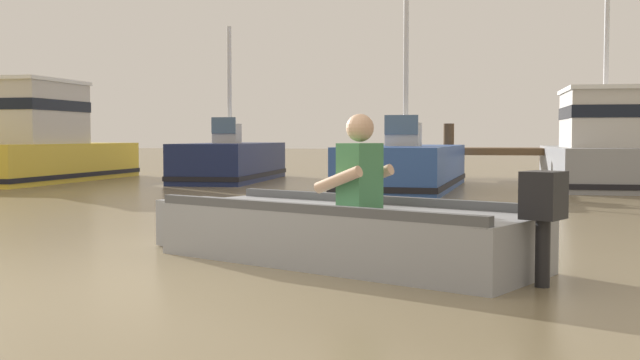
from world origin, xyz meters
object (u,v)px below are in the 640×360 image
object	(u,v)px
rowboat_with_person	(337,231)
moored_boat_grey	(605,151)
moored_boat_yellow	(46,145)
moored_boat_navy	(231,162)
moored_boat_blue	(406,168)

from	to	relation	value
rowboat_with_person	moored_boat_grey	distance (m)	11.06
moored_boat_yellow	moored_boat_grey	world-z (taller)	moored_boat_grey
rowboat_with_person	moored_boat_yellow	size ratio (longest dim) A/B	0.63
moored_boat_navy	moored_boat_grey	bearing A→B (deg)	-3.30
rowboat_with_person	moored_boat_navy	size ratio (longest dim) A/B	0.76
moored_boat_yellow	moored_boat_navy	xyz separation A→B (m)	(3.99, 1.21, -0.41)
moored_boat_blue	moored_boat_grey	world-z (taller)	moored_boat_blue
moored_boat_blue	rowboat_with_person	bearing A→B (deg)	-87.27
moored_boat_blue	moored_boat_yellow	bearing A→B (deg)	174.71
rowboat_with_person	moored_boat_blue	bearing A→B (deg)	92.73
rowboat_with_person	moored_boat_navy	world-z (taller)	moored_boat_navy
moored_boat_blue	moored_boat_grey	bearing A→B (deg)	21.38
rowboat_with_person	moored_boat_yellow	bearing A→B (deg)	131.55
moored_boat_blue	moored_boat_navy	bearing A→B (deg)	155.15
rowboat_with_person	moored_boat_blue	size ratio (longest dim) A/B	0.66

